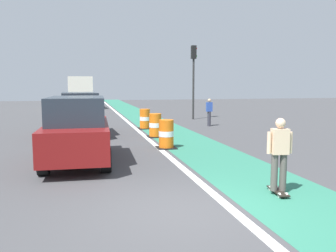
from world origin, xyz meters
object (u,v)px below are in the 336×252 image
at_px(traffic_barrel_mid, 155,126).
at_px(traffic_light_corner, 194,69).
at_px(skateboarder_on_lane, 279,153).
at_px(delivery_truck_down_block, 79,90).
at_px(parked_suv_nearest, 77,129).
at_px(pedestrian_crossing, 209,111).
at_px(parked_suv_second, 80,113).
at_px(traffic_barrel_front, 166,134).
at_px(traffic_barrel_back, 145,119).

xyz_separation_m(traffic_barrel_mid, traffic_light_corner, (4.27, 7.64, 2.97)).
height_order(skateboarder_on_lane, delivery_truck_down_block, delivery_truck_down_block).
distance_m(parked_suv_nearest, pedestrian_crossing, 10.95).
height_order(parked_suv_second, delivery_truck_down_block, delivery_truck_down_block).
relative_size(parked_suv_nearest, delivery_truck_down_block, 0.61).
distance_m(parked_suv_second, pedestrian_crossing, 7.56).
bearing_deg(traffic_barrel_front, traffic_light_corner, 67.23).
xyz_separation_m(skateboarder_on_lane, traffic_barrel_mid, (-0.96, 8.95, -0.38)).
distance_m(skateboarder_on_lane, traffic_barrel_back, 12.14).
relative_size(traffic_barrel_mid, delivery_truck_down_block, 0.14).
bearing_deg(traffic_barrel_back, pedestrian_crossing, 5.07).
height_order(traffic_barrel_mid, delivery_truck_down_block, delivery_truck_down_block).
bearing_deg(pedestrian_crossing, parked_suv_nearest, -131.92).
distance_m(traffic_barrel_mid, delivery_truck_down_block, 22.74).
distance_m(traffic_barrel_back, delivery_truck_down_block, 19.65).
bearing_deg(traffic_barrel_mid, pedestrian_crossing, 41.67).
distance_m(parked_suv_second, delivery_truck_down_block, 20.79).
relative_size(traffic_barrel_front, traffic_barrel_back, 1.00).
distance_m(parked_suv_nearest, delivery_truck_down_block, 27.07).
bearing_deg(traffic_light_corner, traffic_barrel_front, -112.77).
xyz_separation_m(traffic_barrel_back, traffic_light_corner, (4.22, 4.49, 2.97)).
relative_size(traffic_barrel_front, delivery_truck_down_block, 0.14).
bearing_deg(skateboarder_on_lane, traffic_barrel_front, 100.56).
height_order(parked_suv_nearest, traffic_barrel_back, parked_suv_nearest).
height_order(skateboarder_on_lane, traffic_barrel_mid, skateboarder_on_lane).
xyz_separation_m(skateboarder_on_lane, delivery_truck_down_block, (-4.61, 31.35, 0.94)).
distance_m(parked_suv_nearest, traffic_barrel_mid, 5.78).
height_order(delivery_truck_down_block, traffic_light_corner, traffic_light_corner).
xyz_separation_m(parked_suv_second, traffic_light_corner, (7.67, 6.01, 2.47)).
bearing_deg(traffic_barrel_mid, parked_suv_nearest, -126.08).
height_order(skateboarder_on_lane, parked_suv_nearest, parked_suv_nearest).
bearing_deg(parked_suv_nearest, parked_suv_second, 90.08).
relative_size(parked_suv_nearest, pedestrian_crossing, 2.90).
bearing_deg(parked_suv_nearest, traffic_light_corner, 58.08).
relative_size(skateboarder_on_lane, delivery_truck_down_block, 0.22).
bearing_deg(traffic_barrel_front, parked_suv_nearest, -151.74).
xyz_separation_m(skateboarder_on_lane, parked_suv_nearest, (-4.35, 4.30, 0.12)).
bearing_deg(parked_suv_nearest, traffic_barrel_back, 66.21).
bearing_deg(parked_suv_second, traffic_barrel_back, 23.74).
bearing_deg(delivery_truck_down_block, parked_suv_nearest, -89.46).
distance_m(parked_suv_nearest, parked_suv_second, 6.28).
bearing_deg(traffic_barrel_front, pedestrian_crossing, 57.47).
bearing_deg(skateboarder_on_lane, pedestrian_crossing, 76.61).
xyz_separation_m(parked_suv_nearest, delivery_truck_down_block, (-0.26, 27.06, 0.81)).
bearing_deg(pedestrian_crossing, delivery_truck_down_block, 111.81).
bearing_deg(traffic_barrel_back, traffic_barrel_front, -92.01).
relative_size(delivery_truck_down_block, pedestrian_crossing, 4.78).
relative_size(parked_suv_second, traffic_barrel_back, 4.31).
distance_m(skateboarder_on_lane, delivery_truck_down_block, 31.70).
relative_size(parked_suv_nearest, traffic_barrel_front, 4.28).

